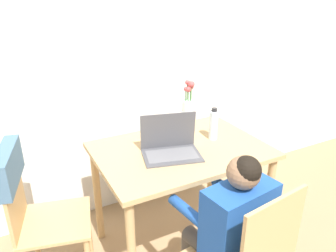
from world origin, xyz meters
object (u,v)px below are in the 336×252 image
(flower_vase, at_px, (188,111))
(water_bottle, at_px, (214,125))
(chair_spare, at_px, (28,198))
(person_seated, at_px, (231,223))
(laptop, at_px, (170,145))

(flower_vase, bearing_deg, water_bottle, -73.73)
(chair_spare, bearing_deg, person_seated, -115.90)
(chair_spare, distance_m, laptop, 0.86)
(flower_vase, bearing_deg, person_seated, -106.72)
(person_seated, distance_m, laptop, 0.60)
(flower_vase, distance_m, water_bottle, 0.23)
(person_seated, bearing_deg, flower_vase, -114.08)
(chair_spare, xyz_separation_m, person_seated, (0.86, -0.71, 0.01))
(chair_spare, height_order, flower_vase, flower_vase)
(chair_spare, height_order, person_seated, person_seated)
(person_seated, relative_size, laptop, 2.61)
(chair_spare, xyz_separation_m, laptop, (0.83, -0.14, 0.20))
(person_seated, distance_m, water_bottle, 0.74)
(laptop, bearing_deg, water_bottle, 22.99)
(laptop, height_order, flower_vase, flower_vase)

